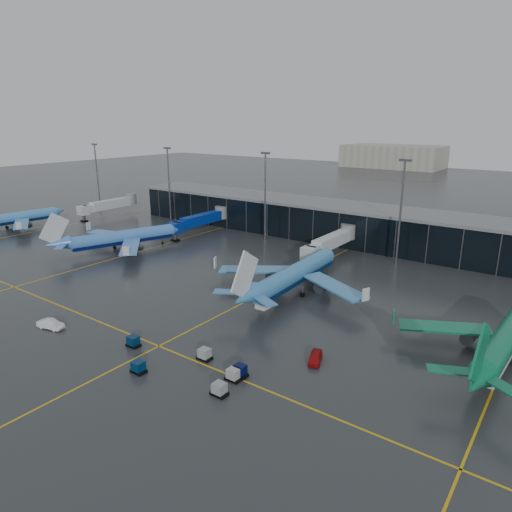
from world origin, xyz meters
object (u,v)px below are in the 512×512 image
Objects in this scene: mobile_airstair at (264,304)px; service_van_red at (315,357)px; airliner_klm_west at (13,212)px; airliner_aer_lingus at (509,325)px; airliner_klm_near at (296,263)px; baggage_carts at (193,366)px; airliner_arkefly at (123,229)px; service_van_white at (51,324)px.

mobile_airstair is 21.61m from service_van_red.
airliner_aer_lingus reaches higher than airliner_klm_west.
airliner_klm_near is 36.19m from baggage_carts.
mobile_airstair is (-0.29, -10.81, -5.45)m from airliner_klm_near.
service_van_red is at bearing -139.05° from airliner_aer_lingus.
airliner_klm_near reaches higher than baggage_carts.
service_van_red is at bearing -2.76° from airliner_klm_west.
baggage_carts is (-35.27, -29.59, -4.90)m from airliner_aer_lingus.
service_van_red is at bearing -55.26° from airliner_klm_near.
airliner_arkefly is at bearing 170.48° from mobile_airstair.
airliner_aer_lingus is 10.70× the size of mobile_airstair.
airliner_arkefly reaches higher than baggage_carts.
airliner_arkefly is 7.78× the size of service_van_white.
airliner_arkefly is 8.62× the size of service_van_red.
mobile_airstair is (53.74, -9.86, -5.09)m from airliner_arkefly.
airliner_klm_near is 12.11m from mobile_airstair.
airliner_klm_near is 8.26× the size of service_van_white.
airliner_klm_near is 1.10× the size of airliner_aer_lingus.
service_van_red is at bearing 43.87° from baggage_carts.
airliner_klm_near is at bearing 106.99° from service_van_red.
airliner_arkefly reaches higher than airliner_klm_west.
airliner_aer_lingus is at bearing -10.87° from airliner_klm_near.
baggage_carts reaches higher than service_van_red.
baggage_carts is 29.54m from service_van_white.
service_van_white is at bearing -148.79° from airliner_aer_lingus.
service_van_white is at bearing -171.45° from baggage_carts.
service_van_white is at bearing -124.15° from airliner_klm_near.
service_van_white is at bearing -33.73° from airliner_arkefly.
airliner_arkefly is (49.46, 4.55, 0.21)m from airliner_klm_west.
airliner_klm_near reaches higher than service_van_white.
airliner_klm_west reaches higher than service_van_white.
airliner_aer_lingus is (39.87, -5.90, -0.56)m from airliner_klm_near.
baggage_carts is at bearing -95.29° from service_van_white.
mobile_airstair is at bearing 101.21° from baggage_carts.
baggage_carts is (58.63, -34.53, -5.10)m from airliner_arkefly.
service_van_white is at bearing -129.06° from mobile_airstair.
airliner_aer_lingus is at bearing -76.05° from service_van_white.
airliner_arkefly is at bearing -179.59° from airliner_aer_lingus.
airliner_aer_lingus is at bearing 5.35° from airliner_klm_west.
baggage_carts is at bearing -136.59° from airliner_aer_lingus.
airliner_klm_west is at bearing 177.93° from mobile_airstair.
baggage_carts is at bearing -85.07° from airliner_klm_near.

